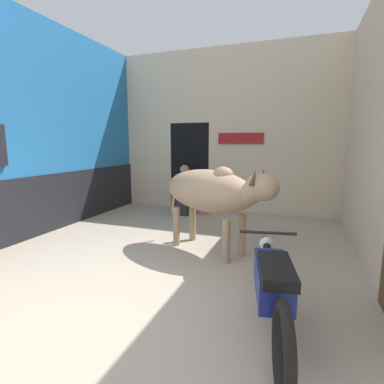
# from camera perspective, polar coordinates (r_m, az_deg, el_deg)

# --- Properties ---
(ground_plane) EXTENTS (30.00, 30.00, 0.00)m
(ground_plane) POSITION_cam_1_polar(r_m,az_deg,el_deg) (3.20, -18.89, -22.89)
(ground_plane) COLOR tan
(wall_left_shopfront) EXTENTS (0.25, 5.11, 3.90)m
(wall_left_shopfront) POSITION_cam_1_polar(r_m,az_deg,el_deg) (6.46, -24.90, 10.38)
(wall_left_shopfront) COLOR #236BAD
(wall_left_shopfront) RESTS_ON ground_plane
(wall_back_with_doorway) EXTENTS (5.33, 0.93, 3.90)m
(wall_back_with_doorway) POSITION_cam_1_polar(r_m,az_deg,el_deg) (7.67, 4.62, 9.46)
(wall_back_with_doorway) COLOR beige
(wall_back_with_doorway) RESTS_ON ground_plane
(wall_right_with_door) EXTENTS (0.22, 5.11, 3.90)m
(wall_right_with_door) POSITION_cam_1_polar(r_m,az_deg,el_deg) (4.69, 32.77, 10.92)
(wall_right_with_door) COLOR beige
(wall_right_with_door) RESTS_ON ground_plane
(cow) EXTENTS (2.04, 1.33, 1.36)m
(cow) POSITION_cam_1_polar(r_m,az_deg,el_deg) (4.53, 3.94, 0.08)
(cow) COLOR tan
(cow) RESTS_ON ground_plane
(motorcycle_near) EXTENTS (0.63, 2.03, 0.77)m
(motorcycle_near) POSITION_cam_1_polar(r_m,az_deg,el_deg) (2.85, 15.02, -16.77)
(motorcycle_near) COLOR black
(motorcycle_near) RESTS_ON ground_plane
(shopkeeper_seated) EXTENTS (0.38, 0.34, 1.16)m
(shopkeeper_seated) POSITION_cam_1_polar(r_m,az_deg,el_deg) (7.00, -1.55, 0.63)
(shopkeeper_seated) COLOR #282833
(shopkeeper_seated) RESTS_ON ground_plane
(plastic_stool) EXTENTS (0.33, 0.33, 0.40)m
(plastic_stool) POSITION_cam_1_polar(r_m,az_deg,el_deg) (7.15, 1.76, -2.42)
(plastic_stool) COLOR #DB6093
(plastic_stool) RESTS_ON ground_plane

